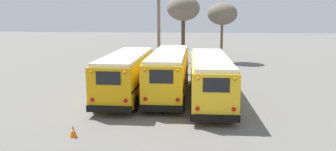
# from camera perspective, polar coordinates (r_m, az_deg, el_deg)

# --- Properties ---
(ground_plane) EXTENTS (160.00, 160.00, 0.00)m
(ground_plane) POSITION_cam_1_polar(r_m,az_deg,el_deg) (22.90, 0.04, -3.75)
(ground_plane) COLOR #66635E
(school_bus_0) EXTENTS (2.63, 9.47, 3.03)m
(school_bus_0) POSITION_cam_1_polar(r_m,az_deg,el_deg) (22.59, -7.24, 0.27)
(school_bus_0) COLOR #E5A00C
(school_bus_0) RESTS_ON ground
(school_bus_1) EXTENTS (2.56, 10.55, 3.09)m
(school_bus_1) POSITION_cam_1_polar(r_m,az_deg,el_deg) (23.16, 0.17, 0.66)
(school_bus_1) COLOR yellow
(school_bus_1) RESTS_ON ground
(school_bus_2) EXTENTS (2.73, 10.72, 2.97)m
(school_bus_2) POSITION_cam_1_polar(r_m,az_deg,el_deg) (21.71, 7.33, -0.27)
(school_bus_2) COLOR yellow
(school_bus_2) RESTS_ON ground
(utility_pole) EXTENTS (1.80, 0.33, 8.32)m
(utility_pole) POSITION_cam_1_polar(r_m,az_deg,el_deg) (33.53, -1.62, 8.23)
(utility_pole) COLOR #75604C
(utility_pole) RESTS_ON ground
(bare_tree_0) EXTENTS (3.81, 3.81, 7.77)m
(bare_tree_0) POSITION_cam_1_polar(r_m,az_deg,el_deg) (38.78, 2.69, 11.47)
(bare_tree_0) COLOR #473323
(bare_tree_0) RESTS_ON ground
(bare_tree_1) EXTENTS (3.53, 3.53, 7.04)m
(bare_tree_1) POSITION_cam_1_polar(r_m,az_deg,el_deg) (40.20, 9.45, 10.49)
(bare_tree_1) COLOR brown
(bare_tree_1) RESTS_ON ground
(traffic_cone) EXTENTS (0.36, 0.36, 0.57)m
(traffic_cone) POSITION_cam_1_polar(r_m,az_deg,el_deg) (16.22, -16.19, -9.28)
(traffic_cone) COLOR orange
(traffic_cone) RESTS_ON ground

